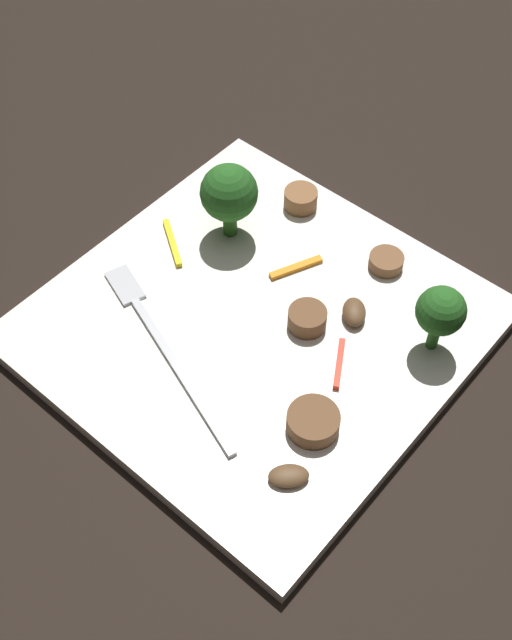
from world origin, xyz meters
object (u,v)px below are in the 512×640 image
at_px(plate, 256,325).
at_px(pepper_strip_0, 296,268).
at_px(fork, 160,340).
at_px(pepper_strip_2, 172,243).
at_px(sausage_slice_0, 386,262).
at_px(sausage_slice_2, 313,422).
at_px(mushroom_1, 289,476).
at_px(pepper_strip_1, 339,364).
at_px(broccoli_floret_1, 441,312).
at_px(mushroom_0, 354,312).
at_px(broccoli_floret_0, 229,194).
at_px(mushroom_2, 238,180).
at_px(sausage_slice_1, 301,199).
at_px(sausage_slice_3, 307,319).

bearing_deg(plate, pepper_strip_0, -81.25).
relative_size(fork, pepper_strip_2, 3.59).
bearing_deg(pepper_strip_0, sausage_slice_0, -136.78).
height_order(sausage_slice_2, mushroom_1, sausage_slice_2).
height_order(sausage_slice_0, pepper_strip_0, sausage_slice_0).
bearing_deg(pepper_strip_1, broccoli_floret_1, -124.66).
xyz_separation_m(fork, mushroom_0, (-0.09, -0.11, 0.00)).
height_order(sausage_slice_2, mushroom_0, sausage_slice_2).
bearing_deg(pepper_strip_1, broccoli_floret_0, -17.89).
xyz_separation_m(broccoli_floret_0, pepper_strip_1, (-0.14, 0.05, -0.04)).
distance_m(broccoli_floret_0, sausage_slice_2, 0.19).
bearing_deg(mushroom_1, mushroom_2, -41.81).
bearing_deg(sausage_slice_1, pepper_strip_1, 138.52).
height_order(sausage_slice_2, pepper_strip_0, sausage_slice_2).
relative_size(fork, sausage_slice_2, 5.01).
height_order(fork, pepper_strip_1, same).
height_order(fork, mushroom_1, mushroom_1).
bearing_deg(broccoli_floret_0, plate, 143.70).
relative_size(sausage_slice_3, pepper_strip_0, 0.65).
distance_m(sausage_slice_1, pepper_strip_2, 0.11).
bearing_deg(pepper_strip_0, mushroom_1, 127.40).
bearing_deg(pepper_strip_1, mushroom_2, -27.63).
xyz_separation_m(broccoli_floret_1, sausage_slice_0, (0.07, -0.04, -0.03)).
bearing_deg(sausage_slice_1, plate, 113.54).
relative_size(mushroom_0, pepper_strip_1, 0.63).
bearing_deg(broccoli_floret_1, pepper_strip_0, 3.38).
distance_m(sausage_slice_1, mushroom_1, 0.24).
xyz_separation_m(pepper_strip_0, pepper_strip_1, (-0.08, 0.05, 0.00)).
bearing_deg(sausage_slice_3, pepper_strip_1, 161.30).
relative_size(sausage_slice_1, sausage_slice_2, 0.77).
relative_size(sausage_slice_2, mushroom_2, 1.30).
distance_m(sausage_slice_0, sausage_slice_2, 0.15).
bearing_deg(mushroom_2, sausage_slice_1, -166.42).
bearing_deg(sausage_slice_1, mushroom_0, 147.65).
bearing_deg(broccoli_floret_1, sausage_slice_2, 78.09).
distance_m(broccoli_floret_1, mushroom_0, 0.07).
height_order(plate, broccoli_floret_1, broccoli_floret_1).
bearing_deg(mushroom_0, mushroom_2, -17.81).
xyz_separation_m(sausage_slice_1, sausage_slice_2, (-0.13, 0.15, -0.00)).
bearing_deg(mushroom_2, pepper_strip_0, 156.43).
bearing_deg(sausage_slice_2, pepper_strip_2, -17.21).
xyz_separation_m(sausage_slice_0, mushroom_2, (0.14, 0.01, -0.00)).
distance_m(sausage_slice_2, pepper_strip_2, 0.19).
relative_size(plate, sausage_slice_2, 8.07).
relative_size(sausage_slice_0, sausage_slice_2, 0.75).
xyz_separation_m(sausage_slice_0, pepper_strip_2, (0.14, 0.09, -0.00)).
distance_m(plate, broccoli_floret_1, 0.13).
distance_m(sausage_slice_3, pepper_strip_1, 0.04).
distance_m(fork, mushroom_2, 0.17).
xyz_separation_m(fork, mushroom_2, (0.06, -0.16, 0.00)).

